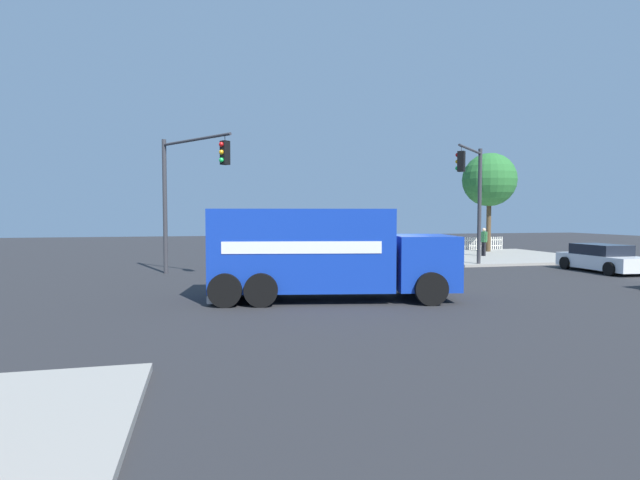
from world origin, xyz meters
name	(u,v)px	position (x,y,z in m)	size (l,w,h in m)	color
ground_plane	(386,293)	(0.00, 0.00, 0.00)	(100.00, 100.00, 0.00)	#2B2B2D
sidewalk_corner_near	(495,256)	(-12.09, -12.09, 0.07)	(10.16, 10.16, 0.14)	#9E998E
delivery_truck	(324,253)	(2.39, 0.63, 1.50)	(7.98, 4.01, 2.89)	#1438AD
traffic_light_primary	(474,188)	(-7.20, -6.60, 4.08)	(2.82, 2.76, 6.04)	#38383D
traffic_light_secondary	(184,184)	(6.95, -6.72, 4.09)	(2.95, 4.00, 6.18)	#38383D
sedan_white	(602,259)	(-12.41, -3.78, 0.63)	(2.12, 4.34, 1.31)	white
pedestrian_near_corner	(484,240)	(-11.06, -11.80, 1.15)	(0.32, 0.51, 1.76)	black
picket_fence_run	(457,244)	(-12.09, -16.92, 0.62)	(7.48, 0.05, 0.95)	silver
shade_tree_near	(489,180)	(-13.49, -15.12, 5.18)	(3.73, 3.73, 6.92)	brown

